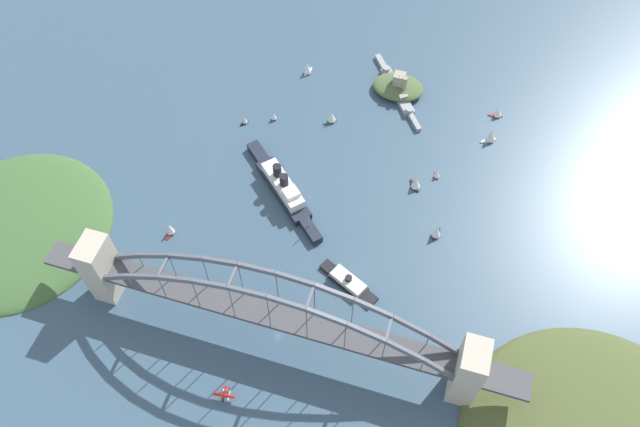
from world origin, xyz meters
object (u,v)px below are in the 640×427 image
at_px(seaplane_taxiing_near_bridge, 225,395).
at_px(ocean_liner, 283,187).
at_px(small_boat_1, 416,183).
at_px(small_boat_3, 437,174).
at_px(small_boat_5, 307,68).
at_px(harbor_arch_bridge, 275,315).
at_px(harbor_ferry_steamer, 349,282).
at_px(naval_cruiser, 397,89).
at_px(fort_island_mid_harbor, 398,87).
at_px(small_boat_8, 498,112).
at_px(small_boat_0, 491,135).
at_px(small_boat_7, 245,120).
at_px(small_boat_2, 331,117).
at_px(small_boat_6, 274,116).
at_px(small_boat_9, 437,231).
at_px(small_boat_4, 170,229).

bearing_deg(seaplane_taxiing_near_bridge, ocean_liner, 95.79).
distance_m(small_boat_1, small_boat_3, 17.16).
bearing_deg(small_boat_5, small_boat_3, -31.70).
xyz_separation_m(harbor_arch_bridge, harbor_ferry_steamer, (28.92, 42.43, -23.74)).
relative_size(seaplane_taxiing_near_bridge, small_boat_3, 1.79).
relative_size(ocean_liner, naval_cruiser, 1.05).
relative_size(fort_island_mid_harbor, small_boat_8, 3.65).
height_order(seaplane_taxiing_near_bridge, small_boat_0, small_boat_0).
bearing_deg(small_boat_3, seaplane_taxiing_near_bridge, -114.03).
bearing_deg(naval_cruiser, harbor_ferry_steamer, -87.06).
bearing_deg(small_boat_7, small_boat_3, -3.31).
bearing_deg(small_boat_2, seaplane_taxiing_near_bridge, -89.60).
relative_size(small_boat_7, small_boat_8, 0.64).
xyz_separation_m(small_boat_5, small_boat_6, (-8.33, -51.21, -1.68)).
height_order(small_boat_2, small_boat_9, small_boat_9).
distance_m(fort_island_mid_harbor, small_boat_1, 87.31).
bearing_deg(fort_island_mid_harbor, small_boat_5, -179.11).
bearing_deg(ocean_liner, naval_cruiser, 65.57).
bearing_deg(harbor_arch_bridge, small_boat_8, 65.15).
bearing_deg(small_boat_4, harbor_arch_bridge, -27.85).
xyz_separation_m(fort_island_mid_harbor, small_boat_5, (-68.40, -1.06, 0.19)).
height_order(naval_cruiser, small_boat_0, naval_cruiser).
xyz_separation_m(small_boat_3, small_boat_5, (-110.41, 68.20, 1.87)).
distance_m(naval_cruiser, small_boat_5, 68.06).
bearing_deg(fort_island_mid_harbor, small_boat_7, -147.16).
xyz_separation_m(harbor_arch_bridge, seaplane_taxiing_near_bridge, (-15.34, -40.12, -24.05)).
distance_m(small_boat_1, small_boat_2, 78.83).
bearing_deg(small_boat_6, small_boat_3, -8.14).
bearing_deg(small_boat_9, small_boat_1, 121.10).
relative_size(naval_cruiser, small_boat_6, 9.77).
height_order(ocean_liner, small_boat_4, ocean_liner).
bearing_deg(small_boat_6, small_boat_4, -105.18).
bearing_deg(ocean_liner, harbor_ferry_steamer, -41.95).
distance_m(seaplane_taxiing_near_bridge, small_boat_6, 196.93).
bearing_deg(small_boat_3, naval_cruiser, 121.90).
height_order(small_boat_3, small_boat_8, small_boat_8).
xyz_separation_m(small_boat_4, small_boat_6, (29.24, 107.74, -1.69)).
height_order(fort_island_mid_harbor, small_boat_4, fort_island_mid_harbor).
distance_m(harbor_arch_bridge, naval_cruiser, 206.11).
height_order(naval_cruiser, small_boat_7, naval_cruiser).
bearing_deg(small_boat_3, fort_island_mid_harbor, 121.24).
distance_m(fort_island_mid_harbor, small_boat_3, 81.02).
height_order(small_boat_0, small_boat_8, small_boat_0).
bearing_deg(small_boat_7, small_boat_2, 18.40).
xyz_separation_m(harbor_arch_bridge, small_boat_9, (71.20, 90.31, -21.12)).
bearing_deg(small_boat_0, ocean_liner, -145.65).
relative_size(small_boat_2, small_boat_6, 1.39).
xyz_separation_m(small_boat_0, small_boat_6, (-147.55, -24.44, -2.23)).
xyz_separation_m(small_boat_0, small_boat_3, (-28.82, -41.43, -2.42)).
bearing_deg(harbor_arch_bridge, small_boat_9, 51.75).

